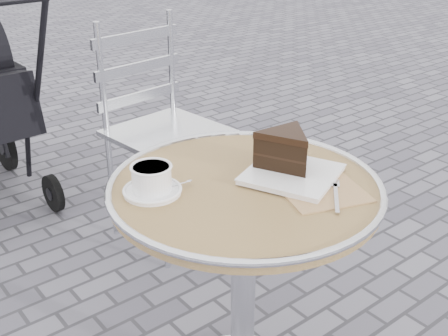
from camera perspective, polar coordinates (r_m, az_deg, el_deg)
cafe_table at (r=1.54m, az=2.05°, el=-7.12°), size 0.72×0.72×0.74m
cappuccino_set at (r=1.41m, az=-7.28°, el=-1.29°), size 0.17×0.14×0.07m
cake_plate_set at (r=1.49m, az=6.50°, el=1.32°), size 0.29×0.38×0.12m
bistro_chair at (r=2.44m, az=-7.33°, el=6.32°), size 0.48×0.48×0.97m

